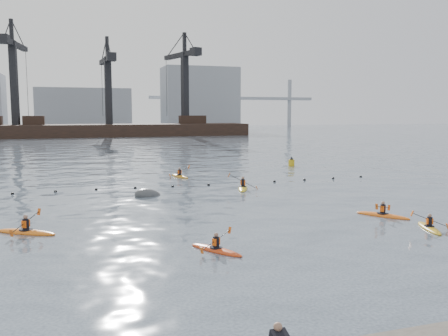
{
  "coord_description": "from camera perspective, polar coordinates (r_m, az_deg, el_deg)",
  "views": [
    {
      "loc": [
        -9.84,
        -15.06,
        5.98
      ],
      "look_at": [
        -1.36,
        10.92,
        2.8
      ],
      "focal_mm": 38.0,
      "sensor_mm": 36.0,
      "label": 1
    }
  ],
  "objects": [
    {
      "name": "float_line",
      "position": [
        39.2,
        -4.09,
        -2.11
      ],
      "size": [
        33.24,
        0.73,
        0.24
      ],
      "color": "black",
      "rests_on": "ground"
    },
    {
      "name": "kayaker_2",
      "position": [
        25.83,
        -22.71,
        -7.04
      ],
      "size": [
        3.17,
        2.39,
        1.18
      ],
      "rotation": [
        0.0,
        0.0,
        0.99
      ],
      "color": "orange",
      "rests_on": "ground"
    },
    {
      "name": "kayaker_5",
      "position": [
        44.76,
        -5.37,
        -0.95
      ],
      "size": [
        2.13,
        3.2,
        1.17
      ],
      "rotation": [
        0.0,
        0.0,
        0.26
      ],
      "color": "orange",
      "rests_on": "ground"
    },
    {
      "name": "nav_buoy",
      "position": [
        54.2,
        8.12,
        0.63
      ],
      "size": [
        0.68,
        0.68,
        1.23
      ],
      "color": "gold",
      "rests_on": "ground"
    },
    {
      "name": "barge_pier",
      "position": [
        125.49,
        -13.73,
        4.58
      ],
      "size": [
        72.0,
        19.3,
        29.5
      ],
      "color": "black",
      "rests_on": "ground"
    },
    {
      "name": "skyline",
      "position": [
        165.81,
        -14.03,
        7.57
      ],
      "size": [
        141.0,
        28.0,
        22.0
      ],
      "color": "gray",
      "rests_on": "ground"
    },
    {
      "name": "kayaker_4",
      "position": [
        29.17,
        18.55,
        -5.35
      ],
      "size": [
        2.28,
        2.99,
        1.02
      ],
      "rotation": [
        0.0,
        0.0,
        3.73
      ],
      "color": "orange",
      "rests_on": "ground"
    },
    {
      "name": "mooring_buoy",
      "position": [
        34.89,
        -9.13,
        -3.32
      ],
      "size": [
        2.54,
        1.9,
        1.46
      ],
      "primitive_type": "ellipsoid",
      "rotation": [
        0.0,
        0.21,
        0.32
      ],
      "color": "#393B3E",
      "rests_on": "ground"
    },
    {
      "name": "kayaker_0",
      "position": [
        20.92,
        -0.95,
        -9.73
      ],
      "size": [
        2.0,
        2.76,
        1.01
      ],
      "rotation": [
        0.0,
        0.0,
        0.55
      ],
      "color": "red",
      "rests_on": "ground"
    },
    {
      "name": "kayaker_3",
      "position": [
        37.59,
        2.29,
        -2.36
      ],
      "size": [
        2.3,
        3.47,
        1.41
      ],
      "rotation": [
        0.0,
        0.0,
        -0.38
      ],
      "color": "gold",
      "rests_on": "ground"
    },
    {
      "name": "kayaker_1",
      "position": [
        26.92,
        23.46,
        -6.57
      ],
      "size": [
        1.89,
        2.87,
        1.07
      ],
      "rotation": [
        0.0,
        0.0,
        -0.36
      ],
      "color": "gold",
      "rests_on": "ground"
    },
    {
      "name": "ground",
      "position": [
        18.96,
        14.61,
        -11.97
      ],
      "size": [
        400.0,
        400.0,
        0.0
      ],
      "primitive_type": "plane",
      "color": "#323B49",
      "rests_on": "ground"
    }
  ]
}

